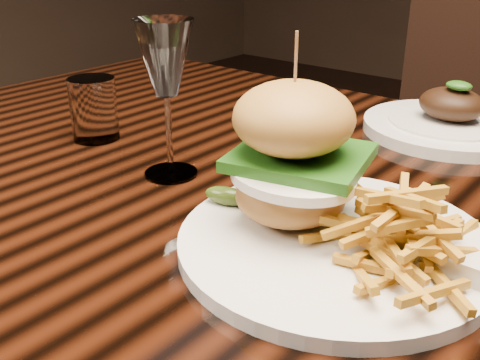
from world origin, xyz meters
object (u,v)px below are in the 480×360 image
Objects in this scene: dining_table at (333,255)px; burger_plate at (332,199)px; far_dish at (449,123)px; chair_far at (475,145)px; wine_glass at (165,64)px.

burger_plate is (0.05, -0.10, 0.13)m from dining_table.
far_dish is 0.62m from chair_far.
dining_table is at bearing 113.78° from burger_plate.
burger_plate is 0.33× the size of chair_far.
wine_glass is at bearing -105.16° from chair_far.
dining_table is at bearing -92.39° from chair_far.
wine_glass is 0.47m from far_dish.
far_dish reaches higher than dining_table.
wine_glass is at bearing 171.71° from burger_plate.
wine_glass is 0.21× the size of chair_far.
burger_plate is 0.43m from far_dish.
wine_glass is 1.03m from chair_far.
dining_table is 8.06× the size of wine_glass.
burger_plate is 1.04m from chair_far.
burger_plate is at bearing -64.12° from dining_table.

